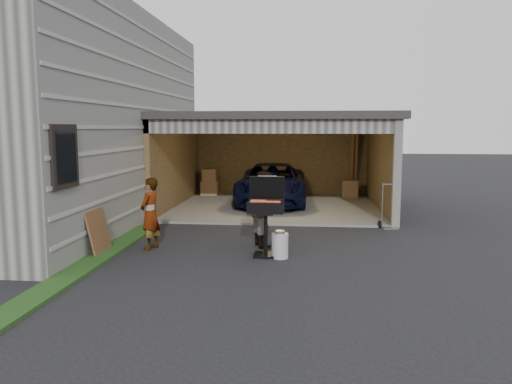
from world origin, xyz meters
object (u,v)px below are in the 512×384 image
(propane_tank, at_px, (280,246))
(woman, at_px, (150,214))
(bbq_grill, at_px, (266,210))
(hand_truck, at_px, (389,220))
(plywood_panel, at_px, (99,232))
(minivan, at_px, (272,185))
(man, at_px, (264,208))

(propane_tank, bearing_deg, woman, 170.45)
(bbq_grill, xyz_separation_m, hand_truck, (2.82, 2.98, -0.70))
(bbq_grill, relative_size, plywood_panel, 1.71)
(minivan, xyz_separation_m, propane_tank, (0.61, -6.54, -0.40))
(hand_truck, bearing_deg, bbq_grill, -145.17)
(minivan, relative_size, hand_truck, 4.10)
(plywood_panel, bearing_deg, man, 18.14)
(man, height_order, propane_tank, man)
(man, xyz_separation_m, plywood_panel, (-3.20, -1.05, -0.36))
(man, xyz_separation_m, bbq_grill, (0.10, -0.86, 0.12))
(woman, distance_m, bbq_grill, 2.43)
(bbq_grill, bearing_deg, hand_truck, 46.50)
(minivan, relative_size, propane_tank, 9.56)
(man, height_order, plywood_panel, man)
(minivan, relative_size, bbq_grill, 2.99)
(minivan, xyz_separation_m, man, (0.22, -5.55, 0.16))
(minivan, bearing_deg, hand_truck, -48.64)
(man, relative_size, propane_tank, 3.32)
(bbq_grill, bearing_deg, minivan, 92.88)
(man, bearing_deg, woman, 82.24)
(propane_tank, relative_size, hand_truck, 0.43)
(woman, height_order, plywood_panel, woman)
(propane_tank, bearing_deg, man, 111.02)
(woman, distance_m, plywood_panel, 1.07)
(propane_tank, bearing_deg, hand_truck, 50.81)
(propane_tank, bearing_deg, bbq_grill, 153.63)
(woman, distance_m, propane_tank, 2.77)
(propane_tank, xyz_separation_m, plywood_panel, (-3.58, -0.05, 0.20))
(minivan, height_order, bbq_grill, bbq_grill)
(woman, xyz_separation_m, plywood_panel, (-0.90, -0.50, -0.30))
(man, xyz_separation_m, propane_tank, (0.38, -1.00, -0.56))
(propane_tank, xyz_separation_m, hand_truck, (2.54, 3.12, -0.03))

